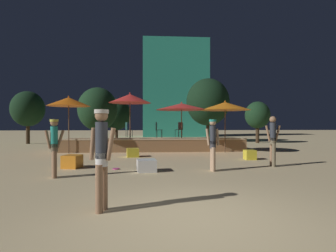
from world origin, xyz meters
TOP-DOWN VIEW (x-y plane):
  - ground_plane at (0.00, 0.00)m, footprint 120.00×120.00m
  - wooden_deck at (-0.58, 11.21)m, footprint 10.34×2.29m
  - patio_umbrella_0 at (-1.91, 10.30)m, footprint 2.32×2.32m
  - patio_umbrella_1 at (3.31, 9.89)m, footprint 2.75×2.75m
  - patio_umbrella_2 at (-5.10, 9.93)m, footprint 2.22×2.22m
  - patio_umbrella_3 at (0.95, 10.27)m, footprint 2.87×2.87m
  - cube_seat_0 at (3.55, 6.91)m, footprint 0.46×0.46m
  - cube_seat_1 at (-1.62, 8.18)m, footprint 0.62×0.62m
  - cube_seat_2 at (-0.91, 4.35)m, footprint 0.68×0.68m
  - cube_seat_3 at (-3.54, 5.21)m, footprint 0.67×0.67m
  - person_0 at (-1.64, 0.47)m, footprint 0.51×0.30m
  - person_1 at (-3.56, 3.52)m, footprint 0.52×0.30m
  - person_2 at (1.28, 4.28)m, footprint 0.47×0.30m
  - person_3 at (3.69, 5.05)m, footprint 0.57×0.31m
  - bistro_chair_0 at (-0.36, 10.97)m, footprint 0.41×0.41m
  - bistro_chair_1 at (1.00, 11.61)m, footprint 0.47×0.48m
  - bistro_chair_2 at (-2.13, 11.49)m, footprint 0.45×0.44m
  - frisbee_disc at (-1.96, 4.82)m, footprint 0.23×0.23m
  - background_tree_0 at (4.20, 18.30)m, footprint 3.72×3.72m
  - background_tree_1 at (-4.63, 15.19)m, footprint 2.86×2.86m
  - background_tree_2 at (-3.90, 20.00)m, footprint 2.62×2.62m
  - background_tree_3 at (-10.35, 16.91)m, footprint 2.50×2.50m
  - background_tree_4 at (7.94, 16.59)m, footprint 2.00×2.00m
  - distant_building at (2.31, 28.46)m, footprint 7.99×3.73m

SIDE VIEW (x-z plane):
  - ground_plane at x=0.00m, z-range 0.00..0.00m
  - frisbee_disc at x=-1.96m, z-range 0.00..0.03m
  - cube_seat_2 at x=-0.91m, z-range 0.00..0.39m
  - cube_seat_1 at x=-1.62m, z-range 0.00..0.41m
  - cube_seat_0 at x=3.55m, z-range 0.00..0.42m
  - cube_seat_3 at x=-3.54m, z-range 0.00..0.45m
  - wooden_deck at x=-0.58m, z-range -0.04..0.72m
  - person_1 at x=-3.56m, z-range 0.10..1.80m
  - person_2 at x=1.28m, z-range 0.11..1.82m
  - person_3 at x=3.69m, z-range 0.10..1.94m
  - person_0 at x=-1.64m, z-range 0.14..1.96m
  - bistro_chair_0 at x=-0.36m, z-range 0.85..1.75m
  - bistro_chair_1 at x=1.00m, z-range 0.85..1.75m
  - bistro_chair_2 at x=-2.13m, z-range 0.85..1.75m
  - background_tree_4 at x=7.94m, z-range 0.58..3.96m
  - background_tree_2 at x=-3.90m, z-range 0.49..4.35m
  - patio_umbrella_3 at x=0.95m, z-range 1.13..3.91m
  - patio_umbrella_1 at x=3.31m, z-range 1.11..3.95m
  - background_tree_1 at x=-4.63m, z-range 0.53..4.74m
  - background_tree_3 at x=-10.35m, z-range 0.67..4.78m
  - patio_umbrella_2 at x=-5.10m, z-range 1.21..4.25m
  - patio_umbrella_0 at x=-1.91m, z-range 1.31..4.60m
  - background_tree_0 at x=4.20m, z-range 0.70..6.21m
  - distant_building at x=2.31m, z-range 0.00..11.89m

